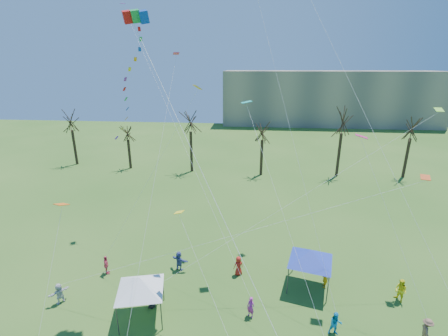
# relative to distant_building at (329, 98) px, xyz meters

# --- Properties ---
(distant_building) EXTENTS (60.00, 14.00, 15.00)m
(distant_building) POSITION_rel_distant_building_xyz_m (0.00, 0.00, 0.00)
(distant_building) COLOR gray
(distant_building) RESTS_ON ground
(bare_tree_row) EXTENTS (68.80, 8.35, 10.62)m
(bare_tree_row) POSITION_rel_distant_building_xyz_m (-17.05, -46.11, -0.46)
(bare_tree_row) COLOR black
(bare_tree_row) RESTS_ON ground
(big_box_kite) EXTENTS (6.21, 6.14, 22.54)m
(big_box_kite) POSITION_rel_distant_building_xyz_m (-28.80, -74.96, 7.87)
(big_box_kite) COLOR red
(big_box_kite) RESTS_ON ground
(canopy_tent_white) EXTENTS (4.14, 4.14, 3.19)m
(canopy_tent_white) POSITION_rel_distant_building_xyz_m (-28.65, -77.26, -4.79)
(canopy_tent_white) COLOR #3F3F44
(canopy_tent_white) RESTS_ON ground
(canopy_tent_blue) EXTENTS (4.28, 4.28, 3.32)m
(canopy_tent_blue) POSITION_rel_distant_building_xyz_m (-16.69, -73.00, -4.69)
(canopy_tent_blue) COLOR #3F3F44
(canopy_tent_blue) RESTS_ON ground
(festival_crowd) EXTENTS (27.32, 10.85, 1.81)m
(festival_crowd) POSITION_rel_distant_building_xyz_m (-21.57, -76.95, -6.65)
(festival_crowd) COLOR red
(festival_crowd) RESTS_ON ground
(small_kites_aloft) EXTENTS (26.57, 18.02, 33.62)m
(small_kites_aloft) POSITION_rel_distant_building_xyz_m (-21.79, -71.17, 6.17)
(small_kites_aloft) COLOR #FF630D
(small_kites_aloft) RESTS_ON ground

